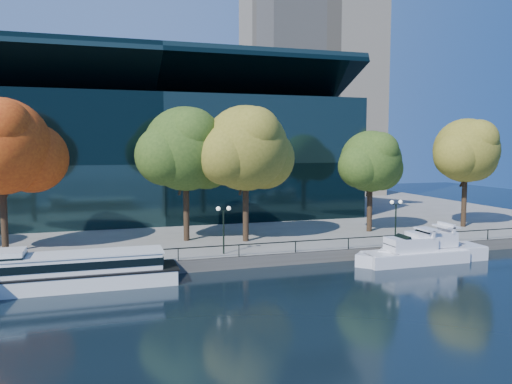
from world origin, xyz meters
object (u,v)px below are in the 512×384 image
object	(u,v)px
tour_boat	(71,270)
tree_3	(247,150)
tree_2	(187,151)
lamp_2	(396,211)
tree_1	(3,148)
tree_4	(372,163)
cruiser_far	(431,249)
lamp_1	(224,219)
cruiser_near	(411,253)
tree_5	(467,152)

from	to	relation	value
tour_boat	tree_3	world-z (taller)	tree_3
tour_boat	tree_2	size ratio (longest dim) A/B	1.22
tree_2	lamp_2	bearing A→B (deg)	-20.29
lamp_2	tree_1	bearing A→B (deg)	169.98
tree_4	lamp_2	size ratio (longest dim) A/B	2.65
tour_boat	tree_2	distance (m)	16.47
tree_3	tree_1	bearing A→B (deg)	176.85
cruiser_far	lamp_1	bearing A→B (deg)	168.45
tree_2	tree_3	world-z (taller)	tree_3
tree_1	lamp_2	bearing A→B (deg)	-10.02
tree_4	lamp_2	distance (m)	7.72
cruiser_near	lamp_1	world-z (taller)	lamp_1
tour_boat	lamp_2	world-z (taller)	lamp_2
cruiser_far	tree_3	size ratio (longest dim) A/B	0.78
tree_1	tree_2	distance (m)	15.68
tree_3	tree_4	distance (m)	14.20
cruiser_near	lamp_2	world-z (taller)	lamp_2
tree_4	tour_boat	bearing A→B (deg)	-162.02
tree_2	tree_4	xyz separation A→B (m)	(19.42, -0.48, -1.31)
tree_4	tree_5	distance (m)	11.80
tree_1	lamp_1	size ratio (longest dim) A/B	3.26
lamp_1	lamp_2	distance (m)	16.52
tour_boat	tree_5	distance (m)	42.99
tree_2	tree_4	bearing A→B (deg)	-1.41
tour_boat	tree_4	distance (m)	31.76
cruiser_near	cruiser_far	distance (m)	2.33
cruiser_near	lamp_2	size ratio (longest dim) A/B	2.55
tour_boat	tree_4	world-z (taller)	tree_4
cruiser_far	tree_2	xyz separation A→B (m)	(-19.67, 10.44, 8.56)
tree_3	tree_5	bearing A→B (deg)	2.49
tree_3	tree_2	bearing A→B (deg)	160.07
cruiser_near	tree_4	xyz separation A→B (m)	(2.05, 10.34, 7.37)
cruiser_near	cruiser_far	xyz separation A→B (m)	(2.30, 0.38, 0.12)
cruiser_far	tree_3	xyz separation A→B (m)	(-14.31, 8.49, 8.62)
cruiser_near	tree_3	xyz separation A→B (m)	(-12.01, 8.87, 8.74)
tour_boat	tree_3	size ratio (longest dim) A/B	1.21
tour_boat	tree_4	xyz separation A→B (m)	(29.46, 9.56, 7.04)
tree_4	lamp_1	distance (m)	19.14
tour_boat	tree_5	size ratio (longest dim) A/B	1.29
tree_3	lamp_1	size ratio (longest dim) A/B	3.19
tree_1	lamp_2	distance (m)	35.07
tour_boat	tree_5	bearing A→B (deg)	12.61
cruiser_far	tree_1	world-z (taller)	tree_1
lamp_1	tree_4	bearing A→B (deg)	19.81
tree_1	tree_3	distance (m)	21.06
tree_4	lamp_2	xyz separation A→B (m)	(-1.03, -6.32, -4.31)
tree_1	tree_4	distance (m)	35.11
tree_2	tour_boat	bearing A→B (deg)	-135.00
tree_4	tree_1	bearing A→B (deg)	-179.50
tree_2	tree_5	bearing A→B (deg)	-1.51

